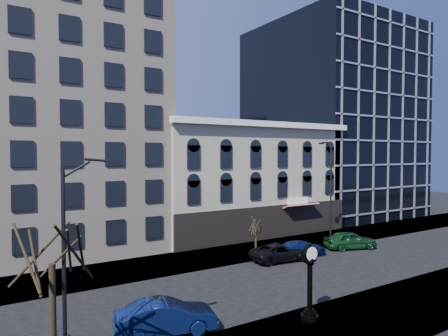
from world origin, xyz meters
TOP-DOWN VIEW (x-y plane):
  - ground at (0.00, 0.00)m, footprint 160.00×160.00m
  - sidewalk_far at (0.00, 8.00)m, footprint 160.00×6.00m
  - sidewalk_near at (0.00, -8.00)m, footprint 160.00×6.00m
  - cream_tower at (-6.11, 18.88)m, footprint 15.90×15.40m
  - victorian_row at (12.00, 15.89)m, footprint 22.60×11.19m
  - glass_office at (32.00, 20.91)m, footprint 20.00×20.15m
  - street_clock at (0.89, -6.45)m, footprint 0.95×0.95m
  - street_lamp_near at (-10.88, -6.09)m, footprint 2.32×0.39m
  - street_lamp_far at (15.74, 6.34)m, footprint 2.65×0.90m
  - bare_tree_near at (-12.06, -6.80)m, footprint 4.73×4.73m
  - bare_tree_far at (7.34, 7.02)m, footprint 2.08×2.08m
  - car_near_b at (-6.27, -3.62)m, footprint 5.42×2.94m
  - car_far_a at (7.51, 3.87)m, footprint 5.44×2.97m
  - car_far_b at (10.12, 4.04)m, footprint 4.96×2.24m
  - car_far_c at (16.03, 3.62)m, footprint 5.36×3.52m

SIDE VIEW (x-z plane):
  - ground at x=0.00m, z-range 0.00..0.00m
  - sidewalk_far at x=0.00m, z-range 0.00..0.12m
  - sidewalk_near at x=0.00m, z-range 0.00..0.12m
  - car_far_b at x=10.12m, z-range 0.00..1.41m
  - car_far_a at x=7.51m, z-range 0.00..1.45m
  - car_near_b at x=-6.27m, z-range 0.00..1.69m
  - car_far_c at x=16.03m, z-range 0.00..1.70m
  - street_clock at x=0.89m, z-range -0.08..4.13m
  - bare_tree_far at x=7.34m, z-range 1.02..4.59m
  - victorian_row at x=12.00m, z-range -0.25..12.25m
  - bare_tree_near at x=-12.06m, z-range 2.20..10.31m
  - street_lamp_near at x=-10.88m, z-range 2.40..11.36m
  - street_lamp_far at x=15.74m, z-range 2.77..13.17m
  - glass_office at x=32.00m, z-range 0.00..28.00m
  - cream_tower at x=-6.11m, z-range -1.93..40.57m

